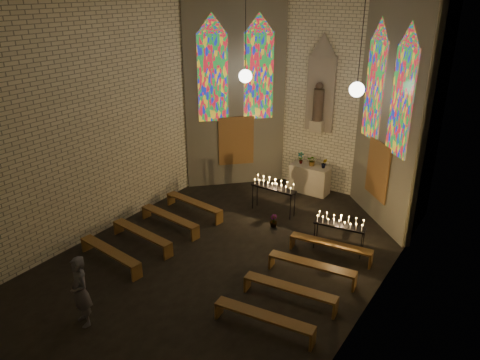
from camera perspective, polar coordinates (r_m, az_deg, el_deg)
name	(u,v)px	position (r m, az deg, el deg)	size (l,w,h in m)	color
floor	(222,260)	(13.03, -2.20, -9.72)	(12.00, 12.00, 0.00)	black
room	(285,103)	(14.24, 5.57, 9.37)	(8.22, 12.43, 7.00)	beige
altar	(310,179)	(17.02, 8.47, 0.11)	(1.40, 0.60, 1.00)	beige
flower_vase_left	(301,158)	(16.97, 7.42, 2.69)	(0.22, 0.15, 0.43)	#4C723F
flower_vase_center	(312,161)	(16.81, 8.82, 2.36)	(0.36, 0.31, 0.40)	#4C723F
flower_vase_right	(324,163)	(16.68, 10.22, 2.02)	(0.20, 0.16, 0.36)	#4C723F
aisle_flower_pot	(274,221)	(14.61, 4.11, -4.98)	(0.23, 0.23, 0.40)	#4C723F
votive_stand_left	(274,186)	(15.17, 4.13, -0.71)	(1.52, 0.38, 1.12)	black
votive_stand_right	(340,223)	(13.26, 12.09, -5.17)	(1.45, 0.50, 1.04)	black
pew_left_0	(194,204)	(15.38, -5.64, -2.89)	(2.30, 0.58, 0.44)	brown
pew_right_0	(331,245)	(13.22, 10.99, -7.83)	(2.30, 0.58, 0.44)	brown
pew_left_1	(170,218)	(14.58, -8.59, -4.58)	(2.30, 0.58, 0.44)	brown
pew_right_1	(312,266)	(12.27, 8.75, -10.29)	(2.30, 0.58, 0.44)	brown
pew_left_2	(142,234)	(13.82, -11.89, -6.46)	(2.30, 0.58, 0.44)	brown
pew_right_2	(290,289)	(11.37, 6.09, -13.12)	(2.30, 0.58, 0.44)	brown
pew_left_3	(110,252)	(13.14, -15.58, -8.51)	(2.30, 0.58, 0.44)	brown
pew_right_3	(264,317)	(10.53, 2.92, -16.39)	(2.30, 0.58, 0.44)	brown
visitor	(80,292)	(10.99, -18.88, -12.75)	(0.61, 0.40, 1.68)	#47464F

